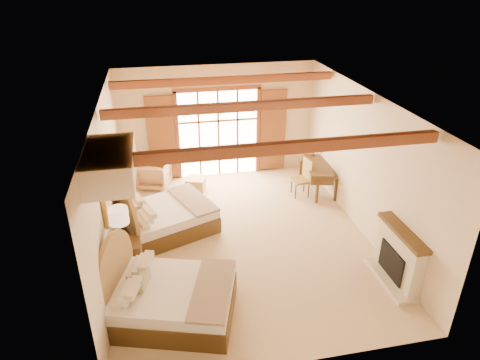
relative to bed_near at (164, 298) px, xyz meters
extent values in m
plane|color=#D2B289|center=(1.83, 2.08, -0.41)|extent=(7.00, 7.00, 0.00)
plane|color=beige|center=(1.83, 5.58, 1.19)|extent=(5.50, 0.00, 5.50)
plane|color=beige|center=(-0.92, 2.08, 1.19)|extent=(0.00, 7.00, 7.00)
plane|color=beige|center=(4.58, 2.08, 1.19)|extent=(0.00, 7.00, 7.00)
plane|color=#A76639|center=(1.83, 2.08, 2.79)|extent=(7.00, 7.00, 0.00)
cube|color=white|center=(1.83, 5.54, 0.84)|extent=(2.20, 0.02, 2.50)
cube|color=brown|center=(0.23, 5.51, 0.84)|extent=(0.75, 0.06, 2.40)
cube|color=brown|center=(3.43, 5.51, 0.84)|extent=(0.75, 0.06, 2.40)
cube|color=#C2B197|center=(4.45, 0.08, 0.14)|extent=(0.25, 1.30, 1.10)
cube|color=black|center=(4.38, 0.08, 0.04)|extent=(0.18, 0.80, 0.60)
cube|color=#C2B197|center=(4.36, 0.08, -0.36)|extent=(0.45, 1.40, 0.10)
cube|color=#4E3919|center=(4.44, 0.08, 0.71)|extent=(0.30, 1.40, 0.08)
cube|color=gold|center=(-0.88, 1.33, 1.34)|extent=(0.05, 0.95, 0.75)
cube|color=gold|center=(-0.85, 1.33, 1.34)|extent=(0.02, 0.82, 0.62)
cube|color=beige|center=(-0.57, 0.08, 2.54)|extent=(0.70, 1.40, 0.45)
cube|color=#4E3919|center=(0.15, 0.00, -0.21)|extent=(2.44, 2.10, 0.40)
cube|color=silver|center=(0.15, 0.00, 0.10)|extent=(2.39, 2.06, 0.22)
cube|color=#8D7D5C|center=(0.86, 0.00, 0.22)|extent=(1.06, 1.71, 0.05)
cube|color=#9DA57C|center=(-0.33, 0.00, 0.33)|extent=(0.24, 0.44, 0.24)
cube|color=#4E3919|center=(0.18, 2.76, -0.22)|extent=(2.44, 2.16, 0.39)
cube|color=silver|center=(0.18, 2.76, 0.09)|extent=(2.39, 2.12, 0.22)
cube|color=#8D7D5C|center=(0.86, 2.76, 0.21)|extent=(1.14, 1.67, 0.05)
cube|color=#9DA57C|center=(-0.29, 2.76, 0.31)|extent=(0.26, 0.43, 0.24)
cube|color=#4E3919|center=(-0.67, 1.47, -0.09)|extent=(0.57, 0.57, 0.65)
cylinder|color=#3A2417|center=(-0.67, 1.02, -0.40)|extent=(0.24, 0.24, 0.03)
cylinder|color=#3A2417|center=(-0.67, 1.02, 0.33)|extent=(0.04, 0.04, 1.43)
cylinder|color=#FFE4B6|center=(-0.67, 1.02, 1.12)|extent=(0.36, 0.36, 0.30)
imported|color=#AF7D52|center=(-0.05, 5.09, -0.05)|extent=(0.98, 1.00, 0.72)
cube|color=#A67A49|center=(1.05, 4.67, -0.24)|extent=(0.61, 0.61, 0.35)
cube|color=#4E3919|center=(4.30, 3.98, 0.33)|extent=(0.89, 1.53, 0.05)
cube|color=#4E3919|center=(4.30, 3.98, 0.20)|extent=(0.87, 1.48, 0.22)
cube|color=olive|center=(3.75, 3.80, 0.03)|extent=(0.52, 0.52, 0.06)
cube|color=olive|center=(3.95, 3.80, 0.33)|extent=(0.12, 0.45, 0.55)
cylinder|color=#3A2417|center=(4.36, 4.57, 0.37)|extent=(0.11, 0.11, 0.02)
cylinder|color=#3A2417|center=(4.36, 4.57, 0.50)|extent=(0.02, 0.02, 0.27)
cylinder|color=#FFE4B6|center=(4.36, 4.57, 0.66)|extent=(0.19, 0.19, 0.15)
camera|label=1|loc=(0.17, -5.82, 5.10)|focal=32.00mm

